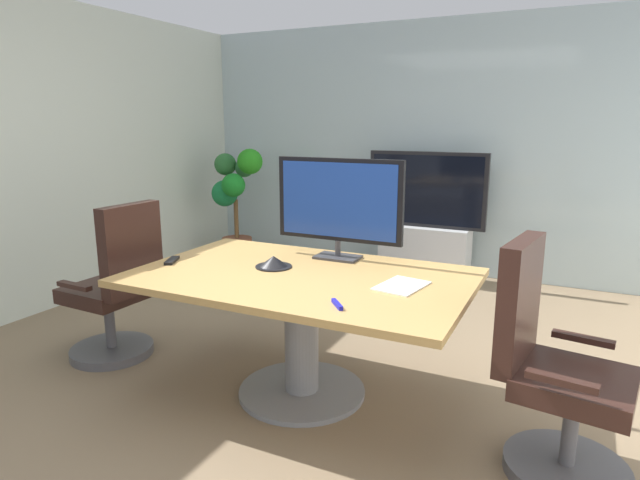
{
  "coord_description": "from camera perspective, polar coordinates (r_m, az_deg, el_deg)",
  "views": [
    {
      "loc": [
        1.45,
        -2.58,
        1.61
      ],
      "look_at": [
        0.06,
        0.28,
        0.9
      ],
      "focal_mm": 30.03,
      "sensor_mm": 36.0,
      "label": 1
    }
  ],
  "objects": [
    {
      "name": "wall_display_unit",
      "position": [
        5.62,
        11.13,
        0.36
      ],
      "size": [
        1.2,
        0.36,
        1.31
      ],
      "color": "#B7BABC",
      "rests_on": "ground"
    },
    {
      "name": "whiteboard_marker",
      "position": [
        2.56,
        1.84,
        -6.86
      ],
      "size": [
        0.1,
        0.11,
        0.02
      ],
      "primitive_type": "cube",
      "rotation": [
        0.0,
        0.0,
        -0.86
      ],
      "color": "#1919A5",
      "rests_on": "conference_table"
    },
    {
      "name": "remote_control",
      "position": [
        3.47,
        -15.5,
        -2.11
      ],
      "size": [
        0.12,
        0.18,
        0.02
      ],
      "primitive_type": "cube",
      "rotation": [
        0.0,
        0.0,
        0.42
      ],
      "color": "black",
      "rests_on": "conference_table"
    },
    {
      "name": "paper_notepad",
      "position": [
        2.89,
        8.69,
        -4.84
      ],
      "size": [
        0.26,
        0.33,
        0.01
      ],
      "primitive_type": "cube",
      "rotation": [
        0.0,
        0.0,
        -0.17
      ],
      "color": "white",
      "rests_on": "conference_table"
    },
    {
      "name": "conference_phone",
      "position": [
        3.23,
        -4.97,
        -2.37
      ],
      "size": [
        0.22,
        0.22,
        0.07
      ],
      "color": "black",
      "rests_on": "conference_table"
    },
    {
      "name": "office_chair_right",
      "position": [
        2.75,
        23.52,
        -13.42
      ],
      "size": [
        0.63,
        0.61,
        1.09
      ],
      "rotation": [
        0.0,
        0.0,
        1.42
      ],
      "color": "#4C4C51",
      "rests_on": "ground"
    },
    {
      "name": "office_chair_left",
      "position": [
        3.9,
        -20.83,
        -5.47
      ],
      "size": [
        0.6,
        0.58,
        1.09
      ],
      "rotation": [
        0.0,
        0.0,
        -1.61
      ],
      "color": "#4C4C51",
      "rests_on": "ground"
    },
    {
      "name": "ground_plane",
      "position": [
        3.37,
        -3.2,
        -15.97
      ],
      "size": [
        7.2,
        7.2,
        0.0
      ],
      "primitive_type": "plane",
      "color": "#7A664C"
    },
    {
      "name": "potted_plant",
      "position": [
        6.11,
        -9.01,
        4.49
      ],
      "size": [
        0.64,
        0.52,
        1.31
      ],
      "color": "brown",
      "rests_on": "ground"
    },
    {
      "name": "tv_monitor",
      "position": [
        3.36,
        2.02,
        4.0
      ],
      "size": [
        0.84,
        0.18,
        0.64
      ],
      "color": "#333338",
      "rests_on": "conference_table"
    },
    {
      "name": "wall_back_glass_partition",
      "position": [
        5.87,
        11.66,
        9.42
      ],
      "size": [
        5.32,
        0.1,
        2.62
      ],
      "primitive_type": "cube",
      "color": "#9EB2B7",
      "rests_on": "ground"
    },
    {
      "name": "conference_table",
      "position": [
        3.14,
        -2.0,
        -6.92
      ],
      "size": [
        1.91,
        1.2,
        0.75
      ],
      "color": "#B2894C",
      "rests_on": "ground"
    }
  ]
}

